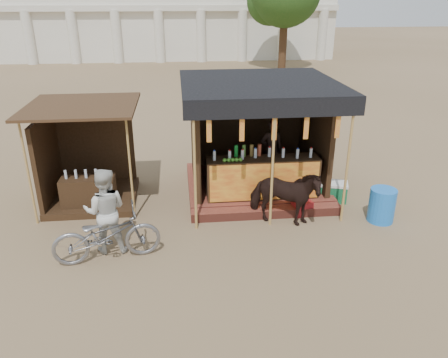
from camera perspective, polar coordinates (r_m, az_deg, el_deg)
ground at (r=8.15m, az=1.23°, el=-11.58°), size 120.00×120.00×0.00m
main_stall at (r=10.80m, az=4.39°, el=3.48°), size 3.60×3.61×2.78m
secondary_stall at (r=10.82m, az=-17.89°, el=1.46°), size 2.40×2.40×2.38m
cow at (r=9.37m, az=7.85°, el=-2.36°), size 1.67×1.19×1.29m
motorbike at (r=8.41m, az=-15.09°, el=-7.10°), size 2.06×1.02×1.04m
bystander at (r=8.56m, az=-15.24°, el=-4.05°), size 0.83×0.65×1.69m
blue_barrel at (r=10.13m, az=19.92°, el=-3.24°), size 0.71×0.71×0.76m
red_crate at (r=10.10m, az=10.04°, el=-3.57°), size 0.47×0.50×0.33m
cooler at (r=10.87m, az=14.10°, el=-1.55°), size 0.74×0.61×0.46m
background_building at (r=36.61m, az=-8.48°, el=21.81°), size 26.00×7.45×8.18m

